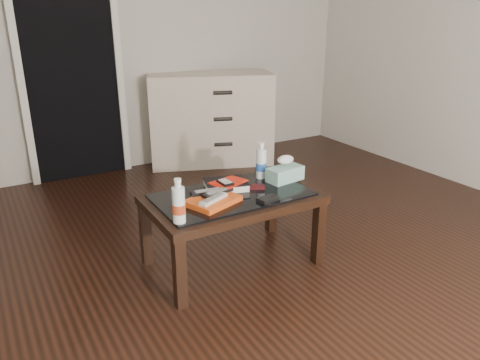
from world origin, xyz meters
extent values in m
plane|color=black|center=(0.00, 0.00, 0.00)|extent=(5.00, 5.00, 0.00)
plane|color=beige|center=(0.00, 2.50, 1.35)|extent=(5.00, 0.00, 5.00)
cube|color=black|center=(-0.40, 2.47, 1.00)|extent=(0.80, 0.05, 2.00)
cube|color=silver|center=(-0.82, 2.44, 1.00)|extent=(0.06, 0.04, 2.04)
cube|color=silver|center=(0.02, 2.44, 1.00)|extent=(0.06, 0.04, 2.04)
cube|color=black|center=(-0.43, 0.08, 0.20)|extent=(0.06, 0.06, 0.40)
cube|color=black|center=(0.49, 0.08, 0.20)|extent=(0.06, 0.06, 0.40)
cube|color=black|center=(-0.43, 0.60, 0.20)|extent=(0.06, 0.06, 0.40)
cube|color=black|center=(0.49, 0.60, 0.20)|extent=(0.06, 0.06, 0.40)
cube|color=black|center=(0.03, 0.34, 0.43)|extent=(1.00, 0.60, 0.05)
cube|color=black|center=(0.03, 0.34, 0.46)|extent=(0.90, 0.50, 0.01)
cube|color=beige|center=(0.84, 2.23, 0.45)|extent=(1.30, 0.88, 0.90)
cylinder|color=black|center=(0.84, 1.97, 0.25)|extent=(0.18, 0.10, 0.04)
cylinder|color=black|center=(0.84, 1.97, 0.50)|extent=(0.18, 0.10, 0.04)
cylinder|color=black|center=(0.84, 1.97, 0.75)|extent=(0.18, 0.10, 0.04)
cube|color=#D24A13|center=(-0.13, 0.28, 0.48)|extent=(0.34, 0.29, 0.03)
cube|color=silver|center=(-0.15, 0.25, 0.50)|extent=(0.20, 0.13, 0.02)
cube|color=black|center=(-0.08, 0.32, 0.50)|extent=(0.21, 0.09, 0.02)
cube|color=black|center=(-0.12, 0.36, 0.50)|extent=(0.21, 0.08, 0.02)
cube|color=black|center=(0.04, 0.45, 0.48)|extent=(0.29, 0.26, 0.05)
cube|color=red|center=(0.04, 0.43, 0.51)|extent=(0.21, 0.17, 0.01)
cube|color=black|center=(0.01, 0.40, 0.52)|extent=(0.07, 0.11, 0.02)
cube|color=black|center=(0.20, 0.35, 0.47)|extent=(0.10, 0.08, 0.02)
cube|color=black|center=(0.16, 0.15, 0.47)|extent=(0.13, 0.09, 0.02)
cylinder|color=silver|center=(-0.39, 0.15, 0.58)|extent=(0.08, 0.08, 0.24)
cylinder|color=white|center=(0.33, 0.50, 0.58)|extent=(0.07, 0.07, 0.24)
cube|color=teal|center=(0.43, 0.38, 0.51)|extent=(0.24, 0.15, 0.09)
camera|label=1|loc=(-1.22, -1.89, 1.50)|focal=35.00mm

